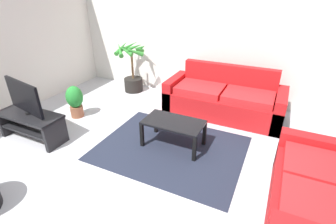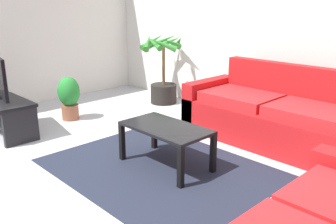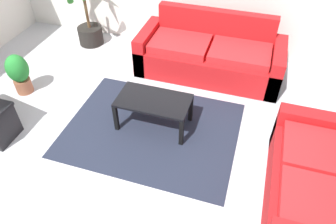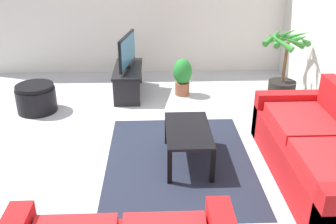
{
  "view_description": "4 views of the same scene",
  "coord_description": "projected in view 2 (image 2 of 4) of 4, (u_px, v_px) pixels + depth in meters",
  "views": [
    {
      "loc": [
        1.65,
        -2.12,
        2.27
      ],
      "look_at": [
        0.3,
        0.73,
        0.66
      ],
      "focal_mm": 26.54,
      "sensor_mm": 36.0,
      "label": 1
    },
    {
      "loc": [
        2.82,
        -1.51,
        1.63
      ],
      "look_at": [
        0.41,
        0.81,
        0.61
      ],
      "focal_mm": 39.09,
      "sensor_mm": 36.0,
      "label": 2
    },
    {
      "loc": [
        1.39,
        -1.92,
        2.93
      ],
      "look_at": [
        0.63,
        0.47,
        0.66
      ],
      "focal_mm": 33.63,
      "sensor_mm": 36.0,
      "label": 3
    },
    {
      "loc": [
        4.14,
        0.5,
        2.43
      ],
      "look_at": [
        0.4,
        0.65,
        0.68
      ],
      "focal_mm": 40.61,
      "sensor_mm": 36.0,
      "label": 4
    }
  ],
  "objects": [
    {
      "name": "ground_plane",
      "position": [
        75.0,
        183.0,
        3.42
      ],
      "size": [
        6.6,
        6.6,
        0.0
      ],
      "primitive_type": "plane",
      "color": "#B2B2B7"
    },
    {
      "name": "wall_back",
      "position": [
        261.0,
        22.0,
        5.02
      ],
      "size": [
        6.0,
        0.06,
        2.7
      ],
      "primitive_type": "cube",
      "color": "silver",
      "rests_on": "ground"
    },
    {
      "name": "couch_main",
      "position": [
        276.0,
        118.0,
        4.34
      ],
      "size": [
        2.19,
        0.9,
        0.9
      ],
      "color": "red",
      "rests_on": "ground"
    },
    {
      "name": "tv_stand",
      "position": [
        3.0,
        111.0,
        4.64
      ],
      "size": [
        1.1,
        0.45,
        0.46
      ],
      "color": "black",
      "rests_on": "ground"
    },
    {
      "name": "coffee_table",
      "position": [
        166.0,
        132.0,
        3.68
      ],
      "size": [
        0.91,
        0.51,
        0.43
      ],
      "color": "black",
      "rests_on": "ground"
    },
    {
      "name": "area_rug",
      "position": [
        159.0,
        168.0,
        3.72
      ],
      "size": [
        2.2,
        1.7,
        0.01
      ],
      "primitive_type": "cube",
      "color": "#1E2333",
      "rests_on": "ground"
    },
    {
      "name": "potted_palm",
      "position": [
        163.0,
        74.0,
        6.0
      ],
      "size": [
        0.76,
        0.77,
        1.14
      ],
      "color": "black",
      "rests_on": "ground"
    },
    {
      "name": "potted_plant_small",
      "position": [
        69.0,
        96.0,
        5.17
      ],
      "size": [
        0.31,
        0.31,
        0.62
      ],
      "color": "brown",
      "rests_on": "ground"
    }
  ]
}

